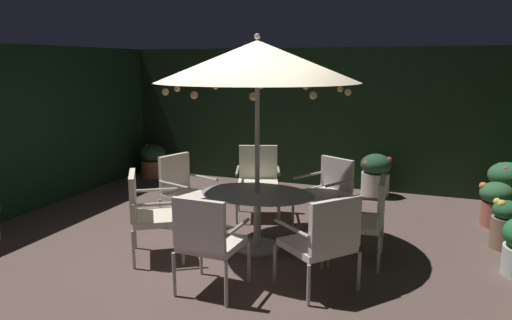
{
  "coord_description": "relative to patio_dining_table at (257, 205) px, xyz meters",
  "views": [
    {
      "loc": [
        2.19,
        -4.95,
        2.23
      ],
      "look_at": [
        0.25,
        0.25,
        1.11
      ],
      "focal_mm": 33.7,
      "sensor_mm": 36.0,
      "label": 1
    }
  ],
  "objects": [
    {
      "name": "potted_plant_front_corner",
      "position": [
        2.85,
        1.06,
        -0.23
      ],
      "size": [
        0.35,
        0.35,
        0.62
      ],
      "color": "#8A6A51",
      "rests_on": "ground_plane"
    },
    {
      "name": "patio_chair_west",
      "position": [
        -1.09,
        -0.71,
        0.04
      ],
      "size": [
        0.82,
        0.84,
        1.02
      ],
      "color": "#B9B7AC",
      "rests_on": "ground_plane"
    },
    {
      "name": "patio_chair_southeast",
      "position": [
        0.63,
        1.13,
        0.0
      ],
      "size": [
        0.82,
        0.82,
        0.94
      ],
      "color": "#BCB1A9",
      "rests_on": "ground_plane"
    },
    {
      "name": "potted_plant_right_far",
      "position": [
        1.06,
        2.93,
        -0.17
      ],
      "size": [
        0.52,
        0.51,
        0.73
      ],
      "color": "beige",
      "rests_on": "ground_plane"
    },
    {
      "name": "potted_plant_left_far",
      "position": [
        -3.27,
        2.83,
        -0.21
      ],
      "size": [
        0.5,
        0.5,
        0.65
      ],
      "color": "#B16341",
      "rests_on": "ground_plane"
    },
    {
      "name": "hedge_backdrop_rear",
      "position": [
        -0.25,
        3.43,
        0.71
      ],
      "size": [
        7.64,
        0.3,
        2.51
      ],
      "primitive_type": "cube",
      "color": "black",
      "rests_on": "ground_plane"
    },
    {
      "name": "patio_chair_south",
      "position": [
        -0.44,
        1.23,
        0.05
      ],
      "size": [
        0.8,
        0.8,
        1.03
      ],
      "color": "#BBB2AA",
      "rests_on": "ground_plane"
    },
    {
      "name": "patio_umbrella",
      "position": [
        0.0,
        -0.0,
        1.7
      ],
      "size": [
        2.37,
        2.37,
        2.57
      ],
      "color": "#B4ADAA",
      "rests_on": "ground_plane"
    },
    {
      "name": "patio_chair_north",
      "position": [
        -0.03,
        -1.3,
        0.04
      ],
      "size": [
        0.61,
        0.59,
        1.01
      ],
      "color": "#B5B0AB",
      "rests_on": "ground_plane"
    },
    {
      "name": "patio_chair_southwest",
      "position": [
        -1.24,
        0.41,
        0.01
      ],
      "size": [
        0.76,
        0.73,
        1.0
      ],
      "color": "#B5B2A7",
      "rests_on": "ground_plane"
    },
    {
      "name": "potted_plant_back_left",
      "position": [
        2.82,
        1.93,
        -0.2
      ],
      "size": [
        0.45,
        0.44,
        0.63
      ],
      "color": "#AD5D4B",
      "rests_on": "ground_plane"
    },
    {
      "name": "patio_dining_table",
      "position": [
        0.0,
        0.0,
        0.0
      ],
      "size": [
        1.4,
        1.04,
        0.71
      ],
      "color": "#B4B2AB",
      "rests_on": "ground_plane"
    },
    {
      "name": "ground_plane",
      "position": [
        -0.25,
        -0.29,
        -0.56
      ],
      "size": [
        7.64,
        7.75,
        0.02
      ],
      "primitive_type": "cube",
      "color": "brown"
    },
    {
      "name": "potted_plant_left_near",
      "position": [
        3.06,
        2.87,
        -0.16
      ],
      "size": [
        0.58,
        0.58,
        0.74
      ],
      "color": "#A66549",
      "rests_on": "ground_plane"
    },
    {
      "name": "patio_chair_northeast",
      "position": [
        1.0,
        -0.83,
        0.01
      ],
      "size": [
        0.88,
        0.89,
        0.99
      ],
      "color": "#BAB0A9",
      "rests_on": "ground_plane"
    },
    {
      "name": "patio_chair_east",
      "position": [
        1.3,
        0.07,
        0.01
      ],
      "size": [
        0.61,
        0.69,
        0.97
      ],
      "color": "#B7B4A4",
      "rests_on": "ground_plane"
    }
  ]
}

